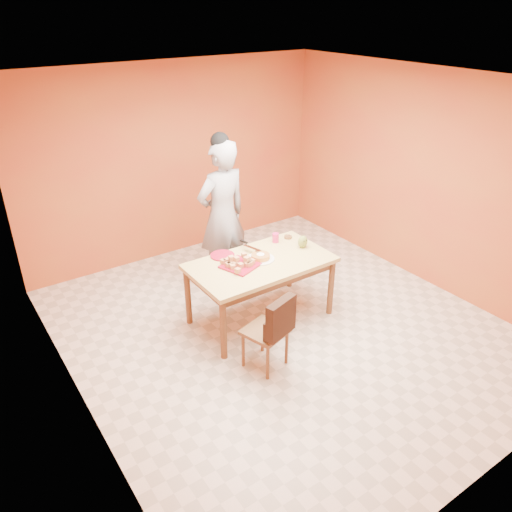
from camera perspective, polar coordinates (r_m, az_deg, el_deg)
floor at (r=5.82m, az=3.01°, el=-8.21°), size 5.00×5.00×0.00m
ceiling at (r=4.78m, az=3.84°, el=19.10°), size 5.00×5.00×0.00m
wall_back at (r=7.17m, az=-9.12°, el=10.58°), size 4.50×0.00×4.50m
wall_left at (r=4.29m, az=-21.18°, el=-2.98°), size 0.00×5.00×5.00m
wall_right at (r=6.69m, az=18.98°, el=8.21°), size 0.00×5.00×5.00m
dining_table at (r=5.64m, az=0.53°, el=-1.44°), size 1.60×0.90×0.76m
dining_chair at (r=5.03m, az=1.18°, el=-8.45°), size 0.50×0.55×0.86m
pastry_pile at (r=5.45m, az=-1.85°, el=-0.53°), size 0.31×0.31×0.10m
person at (r=6.25m, az=-3.88°, el=4.58°), size 0.75×0.53×1.94m
pastry_platter at (r=5.48m, az=-1.84°, el=-1.10°), size 0.44×0.44×0.02m
red_dinner_plate at (r=5.71m, az=-3.85°, el=0.07°), size 0.30×0.30×0.02m
white_cake_plate at (r=5.63m, az=0.52°, el=-0.32°), size 0.32×0.32×0.01m
sponge_cake at (r=5.62m, az=0.52°, el=-0.05°), size 0.26×0.26×0.05m
cake_server at (r=5.74m, az=-0.43°, el=0.93°), size 0.11×0.25×0.01m
egg_ornament at (r=5.89m, az=5.36°, el=1.63°), size 0.15×0.13×0.15m
magenta_glass at (r=6.01m, az=2.25°, el=2.09°), size 0.10×0.10×0.11m
checker_tin at (r=6.14m, az=3.67°, el=2.17°), size 0.10×0.10×0.03m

